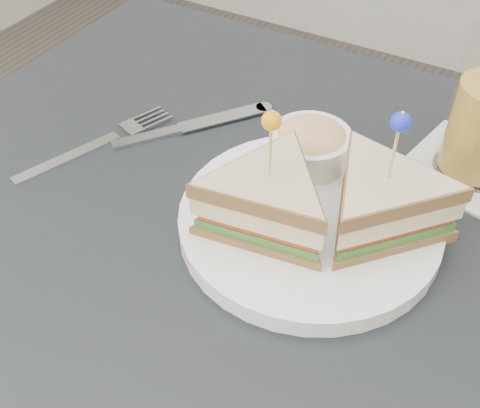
# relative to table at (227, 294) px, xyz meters

# --- Properties ---
(table) EXTENTS (0.80, 0.80, 0.75)m
(table) POSITION_rel_table_xyz_m (0.00, 0.00, 0.00)
(table) COLOR black
(table) RESTS_ON ground
(plate_meal) EXTENTS (0.33, 0.33, 0.15)m
(plate_meal) POSITION_rel_table_xyz_m (0.07, 0.06, 0.12)
(plate_meal) COLOR white
(plate_meal) RESTS_ON table
(cutlery_fork) EXTENTS (0.09, 0.19, 0.01)m
(cutlery_fork) POSITION_rel_table_xyz_m (-0.20, 0.07, 0.08)
(cutlery_fork) COLOR white
(cutlery_fork) RESTS_ON table
(cutlery_knife) EXTENTS (0.13, 0.17, 0.01)m
(cutlery_knife) POSITION_rel_table_xyz_m (-0.13, 0.14, 0.08)
(cutlery_knife) COLOR silver
(cutlery_knife) RESTS_ON table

